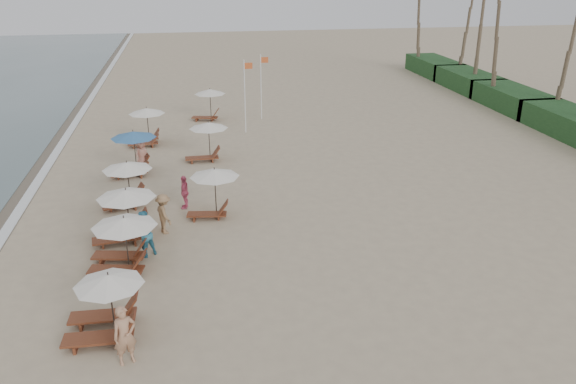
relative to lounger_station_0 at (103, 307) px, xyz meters
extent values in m
plane|color=tan|center=(6.10, 2.99, -0.96)|extent=(160.00, 160.00, 0.00)
cube|color=#6B5E4C|center=(-6.40, 12.99, -0.96)|extent=(3.20, 140.00, 0.01)
cube|color=white|center=(-5.10, 12.99, -0.95)|extent=(0.50, 140.00, 0.02)
cube|color=#193D1C|center=(28.10, 17.49, -0.16)|extent=(3.20, 8.00, 1.60)
cube|color=#193D1C|center=(28.10, 24.99, -0.16)|extent=(3.20, 8.00, 1.60)
cube|color=#193D1C|center=(28.10, 32.49, -0.16)|extent=(3.20, 8.00, 1.60)
cube|color=#193D1C|center=(28.10, 39.99, -0.16)|extent=(3.20, 8.00, 1.60)
cylinder|color=brown|center=(29.00, 20.99, 3.94)|extent=(0.36, 0.36, 9.80)
cylinder|color=brown|center=(27.20, 26.19, 4.34)|extent=(0.36, 0.36, 10.60)
cylinder|color=brown|center=(28.10, 31.39, 4.74)|extent=(0.36, 0.36, 11.40)
cylinder|color=brown|center=(29.00, 36.59, 3.54)|extent=(0.36, 0.36, 9.00)
cylinder|color=brown|center=(27.20, 41.79, 3.94)|extent=(0.36, 0.36, 9.80)
cylinder|color=black|center=(0.28, 0.00, 0.04)|extent=(0.05, 0.05, 2.00)
cone|color=white|center=(0.28, 0.00, 0.94)|extent=(2.13, 2.13, 0.35)
cylinder|color=black|center=(0.38, 4.16, 0.04)|extent=(0.05, 0.05, 2.01)
cone|color=white|center=(0.38, 4.16, 0.95)|extent=(2.43, 2.43, 0.35)
cylinder|color=black|center=(0.25, 6.81, 0.08)|extent=(0.05, 0.05, 2.08)
cone|color=white|center=(0.25, 6.81, 1.02)|extent=(2.43, 2.43, 0.35)
cylinder|color=black|center=(-0.01, 10.43, 0.07)|extent=(0.05, 0.05, 2.06)
cone|color=white|center=(-0.01, 10.43, 1.00)|extent=(2.32, 2.32, 0.35)
cylinder|color=black|center=(0.00, 14.80, 0.20)|extent=(0.05, 0.05, 2.32)
cone|color=teal|center=(0.00, 14.80, 1.26)|extent=(2.42, 2.42, 0.35)
cylinder|color=black|center=(0.43, 20.23, 0.18)|extent=(0.05, 0.05, 2.28)
cone|color=white|center=(0.43, 20.23, 1.22)|extent=(2.25, 2.25, 0.35)
cylinder|color=black|center=(3.95, 8.49, 0.11)|extent=(0.05, 0.05, 2.15)
cone|color=white|center=(3.95, 8.49, 1.09)|extent=(2.24, 2.24, 0.35)
cylinder|color=black|center=(4.07, 16.58, 0.11)|extent=(0.05, 0.05, 2.15)
cone|color=white|center=(4.07, 16.58, 1.09)|extent=(2.24, 2.24, 0.35)
cylinder|color=black|center=(4.62, 25.89, 0.11)|extent=(0.05, 0.05, 2.15)
cone|color=white|center=(4.62, 25.89, 1.09)|extent=(2.24, 2.24, 0.35)
imported|color=tan|center=(0.78, -1.52, -0.04)|extent=(0.79, 0.66, 1.85)
imported|color=teal|center=(0.95, 5.05, -0.01)|extent=(1.17, 1.10, 1.90)
imported|color=#926E4A|center=(1.68, 7.03, -0.08)|extent=(1.05, 1.30, 1.76)
imported|color=#D55578|center=(2.57, 9.58, -0.15)|extent=(0.59, 1.01, 1.61)
imported|color=tan|center=(0.27, 15.39, -0.07)|extent=(1.00, 1.02, 1.78)
cylinder|color=silver|center=(6.75, 21.91, 1.48)|extent=(0.08, 0.08, 4.88)
cube|color=#C35224|center=(7.03, 21.91, 3.52)|extent=(0.55, 0.02, 0.40)
cylinder|color=silver|center=(8.29, 25.37, 1.38)|extent=(0.08, 0.08, 4.68)
cube|color=#C35224|center=(8.57, 25.37, 3.32)|extent=(0.55, 0.02, 0.40)
camera|label=1|loc=(2.97, -15.73, 9.83)|focal=35.83mm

